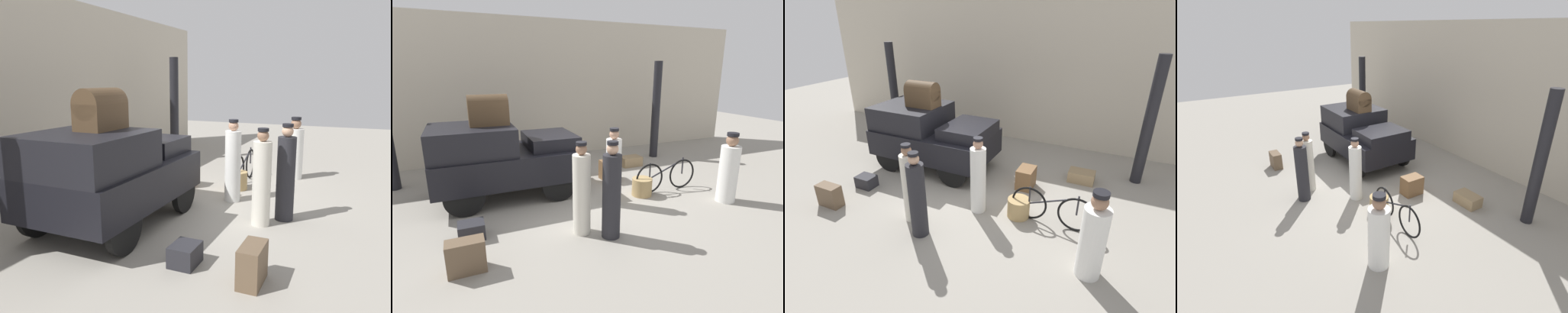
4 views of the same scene
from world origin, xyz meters
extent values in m
plane|color=gray|center=(0.00, 0.00, 0.00)|extent=(30.00, 30.00, 0.00)
cube|color=beige|center=(0.00, 4.08, 2.25)|extent=(16.00, 0.15, 4.50)
cylinder|color=black|center=(3.63, 2.42, 1.59)|extent=(0.27, 0.27, 3.18)
cylinder|color=black|center=(-0.54, 1.79, 0.40)|extent=(0.81, 0.12, 0.81)
cylinder|color=black|center=(-0.54, 0.12, 0.40)|extent=(0.81, 0.12, 0.81)
cylinder|color=black|center=(-2.55, 1.79, 0.40)|extent=(0.81, 0.12, 0.81)
cylinder|color=black|center=(-2.55, 0.12, 0.40)|extent=(0.81, 0.12, 0.81)
cube|color=black|center=(-1.55, 0.95, 0.76)|extent=(3.24, 1.84, 0.68)
cube|color=black|center=(-2.28, 0.95, 1.41)|extent=(1.78, 1.69, 0.62)
cube|color=black|center=(-0.49, 0.95, 1.25)|extent=(1.13, 1.43, 0.30)
torus|color=black|center=(2.56, -0.33, 0.38)|extent=(0.75, 0.04, 0.75)
torus|color=black|center=(1.59, -0.33, 0.38)|extent=(0.75, 0.04, 0.75)
cylinder|color=#232328|center=(2.08, -0.33, 0.56)|extent=(0.98, 0.04, 0.41)
cylinder|color=#232328|center=(1.59, -0.33, 0.57)|extent=(0.04, 0.04, 0.39)
cylinder|color=#232328|center=(2.56, -0.33, 0.59)|extent=(0.04, 0.04, 0.43)
cylinder|color=tan|center=(1.37, -0.35, 0.21)|extent=(0.47, 0.47, 0.42)
cylinder|color=white|center=(2.95, -1.39, 0.65)|extent=(0.42, 0.42, 1.29)
sphere|color=#936B51|center=(2.95, -1.39, 1.42)|extent=(0.26, 0.26, 0.26)
cylinder|color=black|center=(2.95, -1.39, 1.56)|extent=(0.25, 0.25, 0.07)
cylinder|color=white|center=(0.50, -0.52, 0.74)|extent=(0.33, 0.33, 1.49)
sphere|color=tan|center=(0.50, -0.52, 1.59)|extent=(0.21, 0.21, 0.21)
cylinder|color=black|center=(0.50, -0.52, 1.70)|extent=(0.20, 0.20, 0.06)
cylinder|color=silver|center=(-0.60, -1.41, 0.74)|extent=(0.32, 0.32, 1.49)
sphere|color=#936B51|center=(-0.60, -1.41, 1.59)|extent=(0.20, 0.20, 0.20)
cylinder|color=black|center=(-0.60, -1.41, 1.69)|extent=(0.19, 0.19, 0.05)
cylinder|color=#232328|center=(-0.18, -1.74, 0.76)|extent=(0.33, 0.33, 1.53)
sphere|color=tan|center=(-0.18, -1.74, 1.63)|extent=(0.20, 0.20, 0.20)
cylinder|color=black|center=(-0.18, -1.74, 1.73)|extent=(0.19, 0.19, 0.06)
cube|color=#937A56|center=(2.35, 1.80, 0.15)|extent=(0.64, 0.42, 0.29)
cube|color=#232328|center=(-2.49, -0.83, 0.15)|extent=(0.45, 0.36, 0.30)
cube|color=brown|center=(-2.60, -1.81, 0.26)|extent=(0.55, 0.27, 0.51)
cube|color=brown|center=(1.13, 0.90, 0.26)|extent=(0.39, 0.55, 0.52)
cube|color=#4C3823|center=(-1.87, 0.95, 1.93)|extent=(0.84, 0.49, 0.42)
cylinder|color=#4C3823|center=(-1.87, 0.95, 2.14)|extent=(0.84, 0.49, 0.49)
camera|label=1|loc=(-6.89, -2.92, 2.51)|focal=35.00mm
camera|label=2|loc=(-2.49, -6.10, 2.89)|focal=28.00mm
camera|label=3|loc=(3.01, -5.61, 3.93)|focal=28.00mm
camera|label=4|loc=(6.84, -3.97, 4.35)|focal=28.00mm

